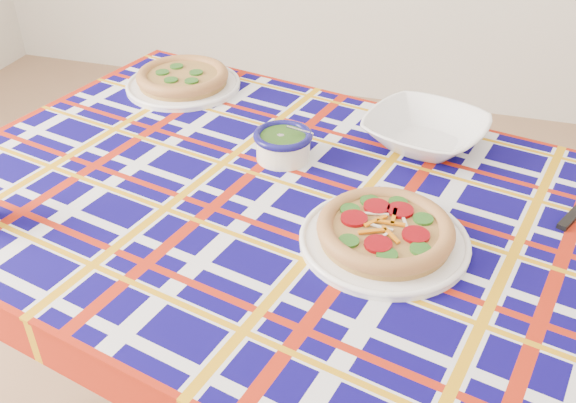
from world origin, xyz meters
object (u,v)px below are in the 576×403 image
(serving_bowl, at_px, (425,132))
(main_focaccia_plate, at_px, (385,230))
(pesto_bowl, at_px, (283,143))
(dining_table, at_px, (306,236))

(serving_bowl, bearing_deg, main_focaccia_plate, -93.72)
(main_focaccia_plate, height_order, serving_bowl, serving_bowl)
(pesto_bowl, bearing_deg, serving_bowl, 27.33)
(dining_table, xyz_separation_m, main_focaccia_plate, (0.15, -0.07, 0.10))
(dining_table, relative_size, main_focaccia_plate, 5.50)
(dining_table, height_order, main_focaccia_plate, main_focaccia_plate)
(pesto_bowl, xyz_separation_m, serving_bowl, (0.27, 0.14, -0.01))
(dining_table, height_order, pesto_bowl, pesto_bowl)
(pesto_bowl, bearing_deg, main_focaccia_plate, -42.08)
(dining_table, xyz_separation_m, pesto_bowl, (-0.09, 0.15, 0.10))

